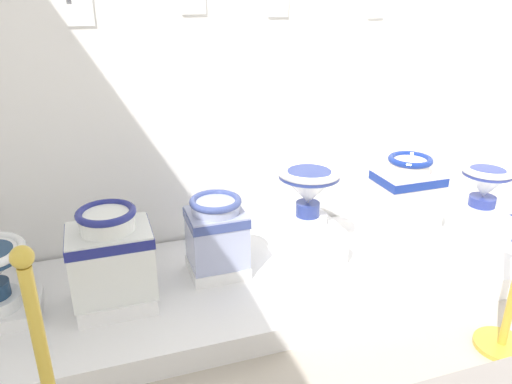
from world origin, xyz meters
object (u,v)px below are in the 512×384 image
antique_toilet_leftmost (309,187)px  info_placard_third (193,2)px  antique_toilet_broad_patterned (111,252)px  info_placard_second (79,11)px  antique_toilet_squat_floral (216,229)px  info_placard_fifth (376,5)px  info_placard_fourth (278,3)px  antique_toilet_slender_white (407,190)px  plinth_block_rightmost (478,224)px  plinth_block_leftmost (306,239)px  antique_toilet_rightmost (485,184)px  plinth_block_slender_white (401,234)px  plinth_block_broad_patterned (117,297)px  plinth_block_squat_floral (218,267)px

antique_toilet_leftmost → info_placard_third: (-0.52, 0.44, 0.97)m
antique_toilet_broad_patterned → info_placard_second: 1.23m
antique_toilet_squat_floral → info_placard_fifth: 1.67m
info_placard_fourth → antique_toilet_slender_white: bearing=-39.8°
antique_toilet_slender_white → antique_toilet_squat_floral: bearing=176.7°
plinth_block_rightmost → info_placard_fourth: size_ratio=2.12×
plinth_block_leftmost → antique_toilet_broad_patterned: bearing=-172.6°
antique_toilet_leftmost → info_placard_second: 1.52m
antique_toilet_slender_white → info_placard_third: info_placard_third is taller
antique_toilet_rightmost → info_placard_third: 2.06m
plinth_block_slender_white → antique_toilet_squat_floral: bearing=176.7°
plinth_block_broad_patterned → plinth_block_squat_floral: plinth_block_broad_patterned is taller
info_placard_second → antique_toilet_squat_floral: bearing=-39.2°
antique_toilet_squat_floral → plinth_block_rightmost: size_ratio=1.24×
antique_toilet_squat_floral → antique_toilet_rightmost: bearing=-3.2°
info_placard_fourth → antique_toilet_squat_floral: bearing=-138.4°
plinth_block_squat_floral → antique_toilet_rightmost: (1.71, -0.09, 0.32)m
info_placard_third → antique_toilet_rightmost: bearing=-18.2°
plinth_block_squat_floral → info_placard_fourth: (0.52, 0.46, 1.37)m
info_placard_second → info_placard_fifth: 1.72m
info_placard_third → info_placard_fifth: size_ratio=0.92×
plinth_block_leftmost → antique_toilet_leftmost: 0.34m
plinth_block_rightmost → info_placard_fourth: (-1.19, 0.55, 1.33)m
antique_toilet_leftmost → info_placard_third: info_placard_third is taller
antique_toilet_slender_white → plinth_block_rightmost: 0.63m
antique_toilet_leftmost → antique_toilet_slender_white: (0.60, -0.08, -0.07)m
plinth_block_leftmost → info_placard_second: (-1.11, 0.44, 1.27)m
info_placard_fifth → plinth_block_broad_patterned: bearing=-161.1°
plinth_block_broad_patterned → info_placard_fourth: 1.84m
antique_toilet_leftmost → info_placard_third: size_ratio=2.71×
antique_toilet_squat_floral → info_placard_fourth: 1.33m
antique_toilet_broad_patterned → antique_toilet_rightmost: 2.27m
antique_toilet_broad_patterned → plinth_block_leftmost: antique_toilet_broad_patterned is taller
info_placard_fifth → antique_toilet_slender_white: bearing=-90.7°
antique_toilet_broad_patterned → antique_toilet_slender_white: bearing=2.1°
antique_toilet_leftmost → antique_toilet_broad_patterned: bearing=-172.6°
antique_toilet_squat_floral → plinth_block_slender_white: 1.17m
info_placard_second → info_placard_third: info_placard_third is taller
info_placard_third → info_placard_fourth: size_ratio=0.91×
info_placard_fifth → antique_toilet_squat_floral: bearing=-158.3°
antique_toilet_broad_patterned → plinth_block_slender_white: bearing=2.1°
plinth_block_leftmost → info_placard_fourth: size_ratio=2.65×
plinth_block_leftmost → info_placard_fifth: size_ratio=2.68×
plinth_block_broad_patterned → plinth_block_slender_white: 1.71m
antique_toilet_leftmost → plinth_block_slender_white: antique_toilet_leftmost is taller
antique_toilet_rightmost → info_placard_third: bearing=161.8°
antique_toilet_slender_white → plinth_block_rightmost: antique_toilet_slender_white is taller
plinth_block_broad_patterned → antique_toilet_leftmost: antique_toilet_leftmost is taller
antique_toilet_broad_patterned → plinth_block_leftmost: size_ratio=1.15×
plinth_block_broad_patterned → antique_toilet_broad_patterned: (0.00, 0.00, 0.26)m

